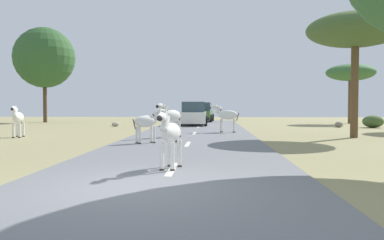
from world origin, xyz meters
name	(u,v)px	position (x,y,z in m)	size (l,w,h in m)	color
ground_plane	(136,189)	(0.00, 0.00, 0.00)	(90.00, 90.00, 0.00)	#998E60
road	(162,188)	(0.47, 0.00, 0.03)	(6.00, 64.00, 0.05)	slate
lane_markings	(154,199)	(0.47, -1.00, 0.05)	(0.16, 56.00, 0.01)	silver
zebra_0	(170,134)	(0.42, 2.01, 0.88)	(0.56, 1.47, 1.39)	silver
zebra_1	(171,116)	(-0.51, 11.28, 1.03)	(1.19, 1.54, 1.64)	silver
zebra_2	(226,115)	(2.18, 14.81, 0.98)	(1.64, 0.67, 1.57)	silver
zebra_3	(18,118)	(-7.84, 11.40, 0.93)	(0.64, 1.65, 1.57)	silver
zebra_4	(147,122)	(-1.13, 8.36, 0.89)	(1.30, 1.05, 1.41)	silver
car_0	(202,113)	(0.49, 29.38, 0.85)	(2.24, 4.45, 1.74)	#476B38
car_1	(194,114)	(0.05, 22.60, 0.85)	(2.06, 4.36, 1.74)	white
tree_0	(355,31)	(8.12, 12.06, 5.02)	(4.53, 4.53, 5.86)	brown
tree_1	(351,73)	(12.96, 26.96, 4.22)	(4.00, 4.00, 4.97)	brown
tree_5	(44,58)	(-13.53, 28.05, 5.77)	(5.37, 5.37, 8.46)	#4C3823
bush_1	(373,121)	(12.45, 20.82, 0.42)	(1.41, 1.27, 0.85)	#425B2D
rock_0	(339,124)	(10.23, 21.11, 0.20)	(0.53, 0.50, 0.39)	gray
rock_1	(144,124)	(-3.48, 21.54, 0.17)	(0.55, 0.55, 0.34)	gray
rock_4	(115,124)	(-5.60, 21.56, 0.15)	(0.54, 0.42, 0.31)	#A89E8C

